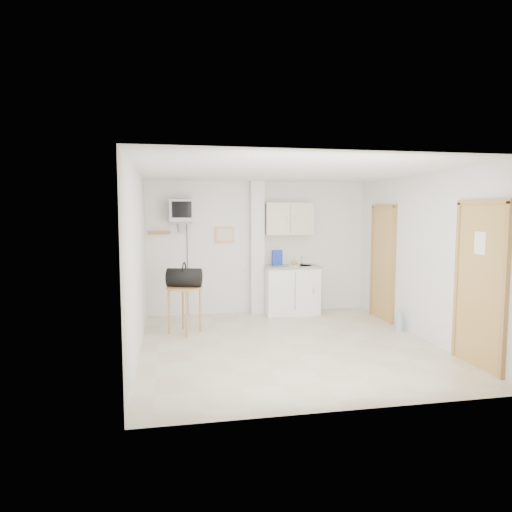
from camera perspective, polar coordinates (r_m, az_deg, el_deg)
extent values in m
plane|color=beige|center=(6.78, 4.05, -11.00)|extent=(4.50, 4.50, 0.00)
cube|color=white|center=(8.72, 0.29, 1.07)|extent=(4.20, 0.04, 2.50)
cube|color=white|center=(4.42, 11.70, -3.43)|extent=(4.20, 0.04, 2.50)
cube|color=white|center=(6.33, -14.57, -0.80)|extent=(0.04, 4.50, 2.50)
cube|color=white|center=(7.36, 20.11, -0.09)|extent=(0.04, 4.50, 2.50)
cube|color=white|center=(6.53, 4.20, 10.54)|extent=(4.20, 4.50, 0.04)
cube|color=white|center=(8.60, 0.11, 1.01)|extent=(0.25, 0.22, 2.50)
cube|color=#E9935F|center=(8.59, -3.95, 2.66)|extent=(0.36, 0.03, 0.30)
cube|color=silver|center=(8.57, -3.93, 2.66)|extent=(0.28, 0.01, 0.22)
cube|color=#A77340|center=(8.51, -11.99, 2.87)|extent=(0.40, 0.05, 0.06)
cube|color=white|center=(8.68, -1.76, -0.94)|extent=(0.15, 0.02, 0.08)
cylinder|color=#A77340|center=(8.45, -13.02, 2.76)|extent=(0.02, 0.08, 0.02)
cylinder|color=#A77340|center=(8.45, -12.00, 2.78)|extent=(0.02, 0.08, 0.02)
cylinder|color=#A77340|center=(8.45, -10.98, 2.80)|extent=(0.02, 0.08, 0.02)
cube|color=#AD6B3B|center=(8.47, 15.56, -0.96)|extent=(0.04, 0.75, 2.00)
cube|color=olive|center=(8.47, 15.53, -0.97)|extent=(0.06, 0.87, 2.06)
cube|color=#AD6B3B|center=(6.27, 26.20, -3.47)|extent=(0.04, 0.82, 2.02)
cube|color=olive|center=(6.27, 26.16, -3.47)|extent=(0.06, 0.94, 2.08)
cube|color=white|center=(6.20, 26.23, 1.46)|extent=(0.01, 0.20, 0.28)
cube|color=white|center=(8.69, 4.41, -4.35)|extent=(1.00, 0.55, 0.88)
cube|color=gray|center=(8.62, 4.43, -1.33)|extent=(1.03, 0.58, 0.04)
cylinder|color=#B7B7BA|center=(8.69, 6.02, -1.32)|extent=(0.30, 0.30, 0.05)
cylinder|color=#B7B7BA|center=(8.81, 5.77, -0.54)|extent=(0.02, 0.02, 0.16)
cylinder|color=#B7B7BA|center=(8.75, 5.88, -0.09)|extent=(0.02, 0.13, 0.02)
cube|color=beige|center=(8.66, 4.08, 4.67)|extent=(0.90, 0.32, 0.60)
cube|color=#1637AA|center=(8.63, 2.67, -0.21)|extent=(0.19, 0.07, 0.29)
cylinder|color=white|center=(8.57, 4.79, -1.20)|extent=(0.22, 0.22, 0.01)
sphere|color=tan|center=(8.56, 4.79, -0.89)|extent=(0.11, 0.11, 0.11)
cube|color=slate|center=(8.38, -9.29, 4.10)|extent=(0.36, 0.32, 0.02)
cube|color=slate|center=(8.51, -9.31, 3.59)|extent=(0.10, 0.06, 0.20)
cube|color=#AFAFB1|center=(8.30, -9.30, 5.61)|extent=(0.44, 0.42, 0.40)
cube|color=black|center=(8.09, -9.26, 5.76)|extent=(0.34, 0.02, 0.28)
cylinder|color=black|center=(8.58, -8.56, -1.64)|extent=(0.01, 0.01, 1.73)
cylinder|color=#A77340|center=(7.33, -8.93, -3.92)|extent=(0.58, 0.58, 0.03)
cylinder|color=#A77340|center=(7.43, -6.96, -6.70)|extent=(0.04, 0.04, 0.72)
cylinder|color=#A77340|center=(7.64, -9.11, -6.39)|extent=(0.04, 0.04, 0.72)
cylinder|color=#A77340|center=(7.37, -10.82, -6.85)|extent=(0.04, 0.04, 0.72)
cylinder|color=#A77340|center=(7.16, -8.64, -7.20)|extent=(0.04, 0.04, 0.72)
cylinder|color=black|center=(7.30, -8.96, -2.67)|extent=(0.59, 0.42, 0.29)
torus|color=black|center=(7.28, -8.97, -1.60)|extent=(0.08, 0.22, 0.22)
cylinder|color=#93B6C8|center=(7.83, 17.50, -7.87)|extent=(0.11, 0.11, 0.30)
cylinder|color=#93B6C8|center=(7.79, 17.54, -6.67)|extent=(0.03, 0.03, 0.04)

